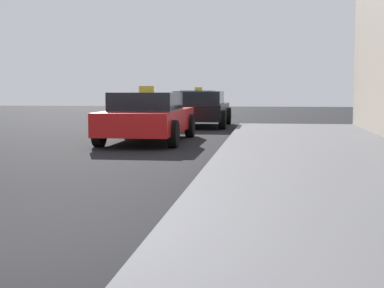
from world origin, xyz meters
name	(u,v)px	position (x,y,z in m)	size (l,w,h in m)	color
car_red	(148,117)	(-0.08, 10.28, 0.65)	(1.99, 4.56, 1.43)	red
car_black	(200,109)	(0.54, 16.40, 0.65)	(2.06, 4.18, 1.27)	black
car_green	(199,103)	(-0.41, 24.07, 0.65)	(1.98, 4.06, 1.43)	#196638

